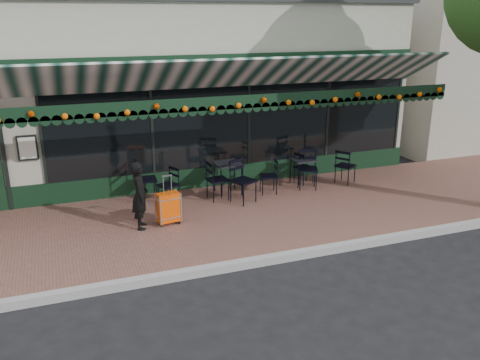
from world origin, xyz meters
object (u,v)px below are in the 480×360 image
object	(u,v)px
chair_a_front	(308,169)
chair_b_left	(168,185)
suitcase	(168,208)
woman	(140,195)
chair_b_right	(218,180)
chair_a_extra	(345,166)
cafe_table_b	(228,166)
chair_solo	(146,180)
cafe_table_a	(303,162)
chair_a_left	(268,177)
chair_b_front	(243,181)
chair_a_right	(304,168)

from	to	relation	value
chair_a_front	chair_b_left	distance (m)	3.43
suitcase	chair_a_front	distance (m)	3.85
woman	chair_b_right	distance (m)	2.22
chair_b_left	chair_b_right	bearing A→B (deg)	57.42
suitcase	chair_a_extra	xyz separation A→B (m)	(4.77, 1.08, 0.10)
cafe_table_b	chair_solo	xyz separation A→B (m)	(-1.91, 0.21, -0.20)
suitcase	chair_a_extra	distance (m)	4.90
cafe_table_a	chair_b_right	distance (m)	2.32
chair_a_extra	chair_a_front	bearing A→B (deg)	59.49
chair_a_front	chair_a_left	bearing A→B (deg)	-156.41
chair_b_front	chair_a_right	bearing A→B (deg)	-3.85
chair_solo	chair_b_left	bearing A→B (deg)	-124.08
chair_a_front	chair_solo	size ratio (longest dim) A/B	0.98
cafe_table_a	chair_a_front	bearing A→B (deg)	-88.46
chair_a_left	chair_b_right	bearing A→B (deg)	-77.99
cafe_table_b	chair_a_extra	size ratio (longest dim) A/B	0.86
chair_a_front	chair_b_front	world-z (taller)	chair_b_front
suitcase	cafe_table_a	distance (m)	3.93
suitcase	cafe_table_a	size ratio (longest dim) A/B	1.53
chair_a_extra	chair_b_right	xyz separation A→B (m)	(-3.39, -0.03, 0.02)
woman	chair_a_left	bearing A→B (deg)	-61.39
woman	chair_a_extra	world-z (taller)	woman
cafe_table_b	chair_b_right	size ratio (longest dim) A/B	0.82
chair_a_left	chair_b_left	world-z (taller)	chair_a_left
woman	chair_a_front	bearing A→B (deg)	-65.50
chair_a_left	chair_a_right	xyz separation A→B (m)	(1.14, 0.38, -0.00)
chair_b_left	chair_b_right	xyz separation A→B (m)	(1.12, -0.17, 0.05)
cafe_table_a	cafe_table_b	world-z (taller)	cafe_table_b
woman	chair_a_left	world-z (taller)	woman
suitcase	woman	bearing A→B (deg)	169.78
woman	chair_a_extra	bearing A→B (deg)	-67.88
cafe_table_a	chair_a_extra	size ratio (longest dim) A/B	0.76
suitcase	chair_a_right	distance (m)	4.04
cafe_table_a	chair_a_right	bearing A→B (deg)	49.43
chair_b_front	chair_a_left	bearing A→B (deg)	0.16
chair_a_left	chair_a_right	bearing A→B (deg)	121.36
chair_a_extra	chair_b_left	distance (m)	4.51
cafe_table_b	woman	bearing A→B (deg)	-149.48
chair_a_left	chair_b_front	world-z (taller)	chair_b_front
chair_b_left	chair_solo	world-z (taller)	chair_solo
chair_a_right	chair_a_extra	bearing A→B (deg)	-126.08
woman	chair_solo	distance (m)	1.63
suitcase	chair_b_left	distance (m)	1.25
chair_a_right	chair_a_extra	world-z (taller)	chair_a_extra
chair_b_right	chair_solo	distance (m)	1.63
chair_b_front	suitcase	bearing A→B (deg)	174.13
cafe_table_b	chair_a_front	distance (m)	1.99
cafe_table_b	suitcase	bearing A→B (deg)	-142.14
suitcase	chair_b_left	size ratio (longest dim) A/B	1.27
chair_a_right	chair_b_right	distance (m)	2.43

